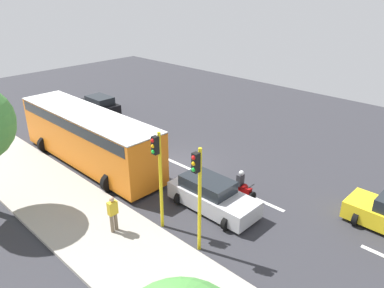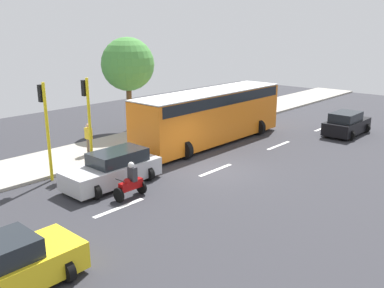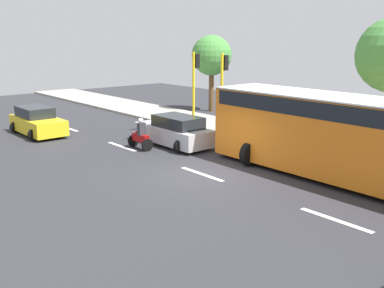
{
  "view_description": "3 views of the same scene",
  "coord_description": "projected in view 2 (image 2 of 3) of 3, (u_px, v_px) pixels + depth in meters",
  "views": [
    {
      "loc": [
        13.64,
        14.23,
        9.94
      ],
      "look_at": [
        0.07,
        1.21,
        1.69
      ],
      "focal_mm": 34.58,
      "sensor_mm": 36.0,
      "label": 1
    },
    {
      "loc": [
        -12.11,
        15.27,
        6.78
      ],
      "look_at": [
        1.09,
        0.53,
        1.25
      ],
      "focal_mm": 39.05,
      "sensor_mm": 36.0,
      "label": 2
    },
    {
      "loc": [
        -11.34,
        -12.85,
        5.31
      ],
      "look_at": [
        0.48,
        1.17,
        0.94
      ],
      "focal_mm": 42.4,
      "sensor_mm": 36.0,
      "label": 3
    }
  ],
  "objects": [
    {
      "name": "sidewalk",
      "position": [
        125.0,
        143.0,
        25.03
      ],
      "size": [
        4.0,
        60.0,
        0.15
      ],
      "primitive_type": "cube",
      "color": "#9E998E",
      "rests_on": "ground"
    },
    {
      "name": "car_silver",
      "position": [
        114.0,
        169.0,
        18.52
      ],
      "size": [
        2.18,
        4.44,
        1.52
      ],
      "color": "#B7B7BC",
      "rests_on": "ground"
    },
    {
      "name": "motorcycle",
      "position": [
        131.0,
        183.0,
        17.08
      ],
      "size": [
        0.6,
        1.3,
        1.53
      ],
      "color": "black",
      "rests_on": "ground"
    },
    {
      "name": "lane_stripe_south",
      "position": [
        119.0,
        208.0,
        16.25
      ],
      "size": [
        0.2,
        2.4,
        0.01
      ],
      "primitive_type": "cube",
      "color": "white",
      "rests_on": "ground"
    },
    {
      "name": "pedestrian_near_signal",
      "position": [
        89.0,
        138.0,
        22.45
      ],
      "size": [
        0.4,
        0.24,
        1.69
      ],
      "color": "#72604C",
      "rests_on": "sidewalk"
    },
    {
      "name": "lane_stripe_north",
      "position": [
        279.0,
        145.0,
        24.86
      ],
      "size": [
        0.2,
        2.4,
        0.01
      ],
      "primitive_type": "cube",
      "color": "white",
      "rests_on": "ground"
    },
    {
      "name": "car_black",
      "position": [
        346.0,
        124.0,
        27.21
      ],
      "size": [
        2.16,
        3.91,
        1.52
      ],
      "color": "black",
      "rests_on": "ground"
    },
    {
      "name": "lane_stripe_mid",
      "position": [
        216.0,
        170.0,
        20.55
      ],
      "size": [
        0.2,
        2.4,
        0.01
      ],
      "primitive_type": "cube",
      "color": "white",
      "rests_on": "ground"
    },
    {
      "name": "lane_stripe_far_north",
      "position": [
        323.0,
        128.0,
        29.16
      ],
      "size": [
        0.2,
        2.4,
        0.01
      ],
      "primitive_type": "cube",
      "color": "white",
      "rests_on": "ground"
    },
    {
      "name": "city_bus",
      "position": [
        211.0,
        113.0,
        25.07
      ],
      "size": [
        3.2,
        11.0,
        3.16
      ],
      "color": "orange",
      "rests_on": "ground"
    },
    {
      "name": "ground_plane",
      "position": [
        216.0,
        171.0,
        20.57
      ],
      "size": [
        40.0,
        60.0,
        0.1
      ],
      "primitive_type": "cube",
      "color": "#2D2D33"
    },
    {
      "name": "traffic_light_corner",
      "position": [
        45.0,
        118.0,
        18.5
      ],
      "size": [
        0.49,
        0.24,
        4.5
      ],
      "color": "yellow",
      "rests_on": "ground"
    },
    {
      "name": "traffic_light_midblock",
      "position": [
        88.0,
        110.0,
        20.09
      ],
      "size": [
        0.49,
        0.24,
        4.5
      ],
      "color": "yellow",
      "rests_on": "ground"
    },
    {
      "name": "street_tree_center",
      "position": [
        128.0,
        65.0,
        27.34
      ],
      "size": [
        3.49,
        3.49,
        6.21
      ],
      "color": "brown",
      "rests_on": "ground"
    },
    {
      "name": "car_yellow_cab",
      "position": [
        1.0,
        270.0,
        10.84
      ],
      "size": [
        2.16,
        4.08,
        1.52
      ],
      "color": "yellow",
      "rests_on": "ground"
    }
  ]
}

